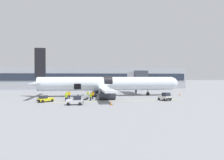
{
  "coord_description": "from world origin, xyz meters",
  "views": [
    {
      "loc": [
        -5.33,
        -48.29,
        4.94
      ],
      "look_at": [
        1.92,
        1.63,
        4.18
      ],
      "focal_mm": 32.0,
      "sensor_mm": 36.0,
      "label": 1
    }
  ],
  "objects": [
    {
      "name": "safety_cone_engine_left",
      "position": [
        -0.41,
        -13.51,
        0.3
      ],
      "size": [
        0.62,
        0.62,
        0.64
      ],
      "color": "black",
      "rests_on": "ground_plane"
    },
    {
      "name": "safety_cone_nose",
      "position": [
        20.37,
        2.09,
        0.28
      ],
      "size": [
        0.45,
        0.45,
        0.61
      ],
      "color": "black",
      "rests_on": "ground_plane"
    },
    {
      "name": "apron_marking_line",
      "position": [
        2.5,
        -7.72,
        0.0
      ],
      "size": [
        27.45,
        1.9,
        0.01
      ],
      "color": "yellow",
      "rests_on": "ground_plane"
    },
    {
      "name": "ground_crew_loader_a",
      "position": [
        -3.22,
        -3.7,
        0.96
      ],
      "size": [
        0.64,
        0.48,
        1.82
      ],
      "color": "black",
      "rests_on": "ground_plane"
    },
    {
      "name": "ground_crew_marshal",
      "position": [
        -4.23,
        -1.97,
        0.88
      ],
      "size": [
        0.54,
        0.54,
        1.68
      ],
      "color": "#1E2338",
      "rests_on": "ground_plane"
    },
    {
      "name": "baggage_tug_lead",
      "position": [
        -12.79,
        -7.43,
        0.58
      ],
      "size": [
        3.26,
        3.04,
        1.32
      ],
      "color": "yellow",
      "rests_on": "ground_plane"
    },
    {
      "name": "baggage_cart_loading",
      "position": [
        -5.65,
        -4.49,
        0.56
      ],
      "size": [
        3.87,
        2.58,
        1.1
      ],
      "color": "#B7BABF",
      "rests_on": "ground_plane"
    },
    {
      "name": "terminal_strip",
      "position": [
        0.0,
        39.32,
        4.49
      ],
      "size": [
        78.25,
        12.12,
        8.98
      ],
      "color": "#9EA3AD",
      "rests_on": "ground_plane"
    },
    {
      "name": "baggage_tug_rear",
      "position": [
        11.72,
        -8.5,
        0.72
      ],
      "size": [
        2.63,
        2.92,
        1.69
      ],
      "color": "silver",
      "rests_on": "ground_plane"
    },
    {
      "name": "ground_plane",
      "position": [
        0.0,
        0.0,
        0.0
      ],
      "size": [
        500.0,
        500.0,
        0.0
      ],
      "primitive_type": "plane",
      "color": "gray"
    },
    {
      "name": "airplane",
      "position": [
        0.49,
        3.18,
        3.08
      ],
      "size": [
        38.73,
        33.23,
        12.14
      ],
      "color": "silver",
      "rests_on": "ground_plane"
    },
    {
      "name": "safety_cone_wingtip",
      "position": [
        1.72,
        -4.41,
        0.28
      ],
      "size": [
        0.52,
        0.52,
        0.6
      ],
      "color": "black",
      "rests_on": "ground_plane"
    },
    {
      "name": "ground_crew_driver",
      "position": [
        -3.79,
        -6.72,
        0.89
      ],
      "size": [
        0.53,
        0.55,
        1.69
      ],
      "color": "#1E2338",
      "rests_on": "ground_plane"
    },
    {
      "name": "jet_bridge_stub",
      "position": [
        10.65,
        9.86,
        4.99
      ],
      "size": [
        3.68,
        11.88,
        6.73
      ],
      "color": "#4C4C51",
      "rests_on": "ground_plane"
    },
    {
      "name": "ground_crew_supervisor",
      "position": [
        -8.45,
        -2.31,
        0.94
      ],
      "size": [
        0.62,
        0.47,
        1.79
      ],
      "color": "#1E2338",
      "rests_on": "ground_plane"
    },
    {
      "name": "baggage_tug_mid",
      "position": [
        -6.71,
        -12.55,
        0.69
      ],
      "size": [
        3.06,
        1.86,
        1.63
      ],
      "color": "silver",
      "rests_on": "ground_plane"
    },
    {
      "name": "ground_crew_helper",
      "position": [
        -8.76,
        -7.25,
        0.93
      ],
      "size": [
        0.55,
        0.59,
        1.77
      ],
      "color": "#1E2338",
      "rests_on": "ground_plane"
    },
    {
      "name": "ground_crew_loader_b",
      "position": [
        -8.85,
        -3.19,
        0.97
      ],
      "size": [
        0.65,
        0.51,
        1.85
      ],
      "color": "#1E2338",
      "rests_on": "ground_plane"
    }
  ]
}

